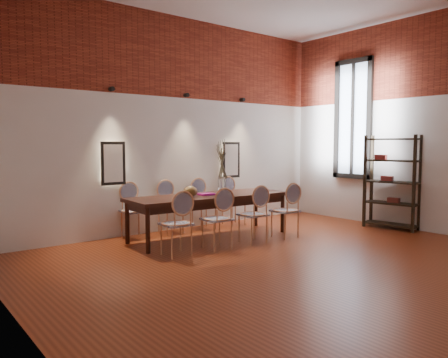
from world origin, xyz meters
TOP-DOWN VIEW (x-y plane):
  - floor at (0.00, 0.00)m, footprint 7.00×7.00m
  - wall_back at (0.00, 3.55)m, footprint 7.00×0.10m
  - wall_left at (-3.55, 0.00)m, footprint 0.10×7.00m
  - brick_band_back at (0.00, 3.48)m, footprint 7.00×0.02m
  - niche_left at (-1.30, 3.45)m, footprint 0.36×0.06m
  - niche_right at (1.30, 3.45)m, footprint 0.36×0.06m
  - spot_fixture_left at (-1.30, 3.42)m, footprint 0.08×0.10m
  - spot_fixture_mid at (0.20, 3.42)m, footprint 0.08×0.10m
  - spot_fixture_right at (1.60, 3.42)m, footprint 0.08×0.10m
  - window_glass at (3.46, 2.00)m, footprint 0.02×0.78m
  - window_frame at (3.44, 2.00)m, footprint 0.08×0.90m
  - window_mullion at (3.44, 2.00)m, footprint 0.06×0.06m
  - dining_table at (0.04, 2.47)m, footprint 2.92×1.07m
  - chair_near_a at (-1.08, 1.78)m, footprint 0.46×0.46m
  - chair_near_b at (-0.36, 1.75)m, footprint 0.46×0.46m
  - chair_near_c at (0.36, 1.71)m, footprint 0.46×0.46m
  - chair_near_d at (1.08, 1.68)m, footprint 0.46×0.46m
  - chair_far_a at (-1.00, 3.27)m, footprint 0.46×0.46m
  - chair_far_b at (-0.28, 3.23)m, footprint 0.46×0.46m
  - chair_far_c at (0.44, 3.20)m, footprint 0.46×0.46m
  - chair_far_d at (1.16, 3.16)m, footprint 0.46×0.46m
  - vase at (0.30, 2.46)m, footprint 0.14×0.14m
  - dried_branches at (0.30, 2.46)m, footprint 0.50×0.50m
  - bowl at (-0.38, 2.44)m, footprint 0.24×0.24m
  - book at (-0.02, 2.48)m, footprint 0.27×0.19m
  - shelving_rack at (3.28, 0.97)m, footprint 0.53×1.05m

SIDE VIEW (x-z plane):
  - floor at x=0.00m, z-range -0.02..0.00m
  - dining_table at x=0.04m, z-range 0.00..0.75m
  - chair_near_a at x=-1.08m, z-range 0.00..0.94m
  - chair_near_b at x=-0.36m, z-range 0.00..0.94m
  - chair_near_c at x=0.36m, z-range 0.00..0.94m
  - chair_near_d at x=1.08m, z-range 0.00..0.94m
  - chair_far_a at x=-1.00m, z-range 0.00..0.94m
  - chair_far_b at x=-0.28m, z-range 0.00..0.94m
  - chair_far_c at x=0.44m, z-range 0.00..0.94m
  - chair_far_d at x=1.16m, z-range 0.00..0.94m
  - book at x=-0.02m, z-range 0.75..0.78m
  - bowl at x=-0.38m, z-range 0.75..0.93m
  - vase at x=0.30m, z-range 0.75..1.05m
  - shelving_rack at x=3.28m, z-range 0.00..1.80m
  - niche_left at x=-1.30m, z-range 0.97..1.63m
  - niche_right at x=1.30m, z-range 0.97..1.63m
  - dried_branches at x=0.30m, z-range 1.00..1.70m
  - wall_back at x=0.00m, z-range 0.00..4.00m
  - wall_left at x=-3.55m, z-range 0.00..4.00m
  - window_glass at x=3.46m, z-range 0.96..3.34m
  - window_frame at x=3.44m, z-range 0.90..3.40m
  - window_mullion at x=3.44m, z-range 0.95..3.35m
  - spot_fixture_left at x=-1.30m, z-range 2.51..2.59m
  - spot_fixture_mid at x=0.20m, z-range 2.51..2.59m
  - spot_fixture_right at x=1.60m, z-range 2.51..2.59m
  - brick_band_back at x=0.00m, z-range 2.50..4.00m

